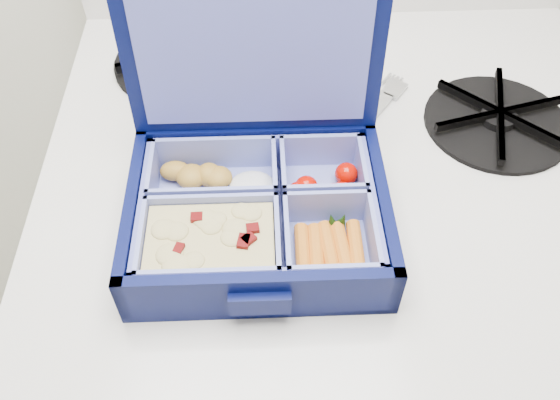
{
  "coord_description": "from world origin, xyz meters",
  "views": [
    {
      "loc": [
        -0.74,
        1.2,
        1.42
      ],
      "look_at": [
        -0.72,
        1.55,
        1.01
      ],
      "focal_mm": 38.0,
      "sensor_mm": 36.0,
      "label": 1
    }
  ],
  "objects_px": {
    "fork": "(356,132)",
    "burner_grate": "(499,116)",
    "stove": "(323,352)",
    "bento_box": "(258,215)"
  },
  "relations": [
    {
      "from": "fork",
      "to": "bento_box",
      "type": "bearing_deg",
      "value": -92.16
    },
    {
      "from": "burner_grate",
      "to": "fork",
      "type": "xyz_separation_m",
      "value": [
        -0.16,
        -0.01,
        -0.01
      ]
    },
    {
      "from": "stove",
      "to": "bento_box",
      "type": "relative_size",
      "value": 4.16
    },
    {
      "from": "bento_box",
      "to": "fork",
      "type": "bearing_deg",
      "value": 50.89
    },
    {
      "from": "stove",
      "to": "burner_grate",
      "type": "distance_m",
      "value": 0.53
    },
    {
      "from": "burner_grate",
      "to": "fork",
      "type": "relative_size",
      "value": 0.84
    },
    {
      "from": "fork",
      "to": "stove",
      "type": "bearing_deg",
      "value": -83.56
    },
    {
      "from": "fork",
      "to": "burner_grate",
      "type": "bearing_deg",
      "value": 40.59
    },
    {
      "from": "bento_box",
      "to": "burner_grate",
      "type": "height_order",
      "value": "bento_box"
    },
    {
      "from": "stove",
      "to": "bento_box",
      "type": "bearing_deg",
      "value": -130.62
    }
  ]
}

